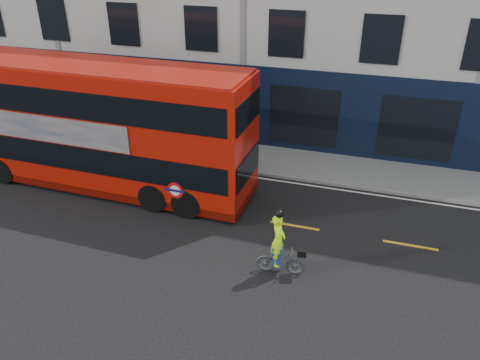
% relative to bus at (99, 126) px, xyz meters
% --- Properties ---
extents(ground, '(120.00, 120.00, 0.00)m').
position_rel_bus_xyz_m(ground, '(4.23, -2.29, -2.61)').
color(ground, black).
rests_on(ground, ground).
extents(pavement, '(60.00, 3.00, 0.12)m').
position_rel_bus_xyz_m(pavement, '(4.23, 4.21, -2.55)').
color(pavement, gray).
rests_on(pavement, ground).
extents(kerb, '(60.00, 0.12, 0.13)m').
position_rel_bus_xyz_m(kerb, '(4.23, 2.71, -2.55)').
color(kerb, gray).
rests_on(kerb, ground).
extents(road_edge_line, '(58.00, 0.10, 0.01)m').
position_rel_bus_xyz_m(road_edge_line, '(4.23, 2.41, -2.61)').
color(road_edge_line, silver).
rests_on(road_edge_line, ground).
extents(lane_dashes, '(58.00, 0.12, 0.01)m').
position_rel_bus_xyz_m(lane_dashes, '(4.23, -0.79, -2.61)').
color(lane_dashes, gold).
rests_on(lane_dashes, ground).
extents(bus, '(12.69, 3.16, 5.09)m').
position_rel_bus_xyz_m(bus, '(0.00, 0.00, 0.00)').
color(bus, '#B01307').
rests_on(bus, ground).
extents(cyclist, '(1.56, 0.68, 2.28)m').
position_rel_bus_xyz_m(cyclist, '(8.28, -3.52, -1.82)').
color(cyclist, '#4F5254').
rests_on(cyclist, ground).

